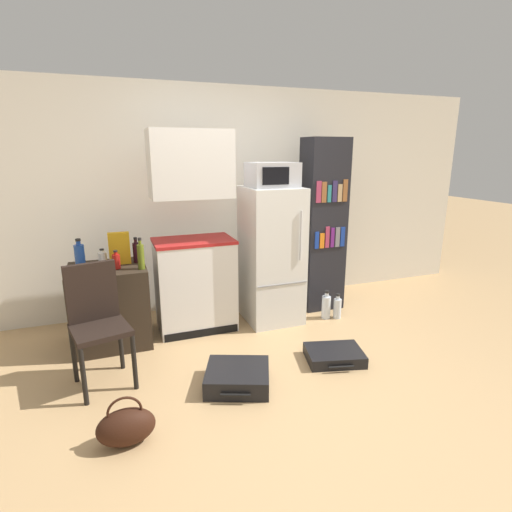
# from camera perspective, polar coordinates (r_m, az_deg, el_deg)

# --- Properties ---
(ground_plane) EXTENTS (24.00, 24.00, 0.00)m
(ground_plane) POSITION_cam_1_polar(r_m,az_deg,el_deg) (3.27, 4.67, -18.30)
(ground_plane) COLOR tan
(wall_back) EXTENTS (6.40, 0.10, 2.48)m
(wall_back) POSITION_cam_1_polar(r_m,az_deg,el_deg) (4.72, -3.14, 8.15)
(wall_back) COLOR silver
(wall_back) RESTS_ON ground_plane
(side_table) EXTENTS (0.69, 0.61, 0.75)m
(side_table) POSITION_cam_1_polar(r_m,az_deg,el_deg) (4.03, -20.11, -6.64)
(side_table) COLOR #2D2319
(side_table) RESTS_ON ground_plane
(kitchen_hutch) EXTENTS (0.78, 0.50, 1.98)m
(kitchen_hutch) POSITION_cam_1_polar(r_m,az_deg,el_deg) (4.00, -8.92, 1.87)
(kitchen_hutch) COLOR white
(kitchen_hutch) RESTS_ON ground_plane
(refrigerator) EXTENTS (0.56, 0.63, 1.43)m
(refrigerator) POSITION_cam_1_polar(r_m,az_deg,el_deg) (4.23, 2.20, 0.11)
(refrigerator) COLOR silver
(refrigerator) RESTS_ON ground_plane
(microwave) EXTENTS (0.47, 0.40, 0.24)m
(microwave) POSITION_cam_1_polar(r_m,az_deg,el_deg) (4.09, 2.32, 11.52)
(microwave) COLOR #B7B7BC
(microwave) RESTS_ON refrigerator
(bookshelf) EXTENTS (0.46, 0.34, 1.93)m
(bookshelf) POSITION_cam_1_polar(r_m,az_deg,el_deg) (4.59, 9.48, 4.28)
(bookshelf) COLOR black
(bookshelf) RESTS_ON ground_plane
(bottle_milk_white) EXTENTS (0.08, 0.08, 0.15)m
(bottle_milk_white) POSITION_cam_1_polar(r_m,az_deg,el_deg) (3.98, -21.07, -0.29)
(bottle_milk_white) COLOR white
(bottle_milk_white) RESTS_ON side_table
(bottle_blue_soda) EXTENTS (0.09, 0.09, 0.26)m
(bottle_blue_soda) POSITION_cam_1_polar(r_m,az_deg,el_deg) (3.99, -23.89, 0.13)
(bottle_blue_soda) COLOR #1E47A3
(bottle_blue_soda) RESTS_ON side_table
(bottle_ketchup_red) EXTENTS (0.07, 0.07, 0.17)m
(bottle_ketchup_red) POSITION_cam_1_polar(r_m,az_deg,el_deg) (3.81, -19.34, -0.68)
(bottle_ketchup_red) COLOR #AD1914
(bottle_ketchup_red) RESTS_ON side_table
(bottle_wine_dark) EXTENTS (0.06, 0.06, 0.24)m
(bottle_wine_dark) POSITION_cam_1_polar(r_m,az_deg,el_deg) (3.96, -16.73, 0.58)
(bottle_wine_dark) COLOR black
(bottle_wine_dark) RESTS_ON side_table
(bottle_olive_oil) EXTENTS (0.06, 0.06, 0.29)m
(bottle_olive_oil) POSITION_cam_1_polar(r_m,az_deg,el_deg) (3.72, -16.13, 0.01)
(bottle_olive_oil) COLOR #566619
(bottle_olive_oil) RESTS_ON side_table
(bowl) EXTENTS (0.13, 0.13, 0.04)m
(bowl) POSITION_cam_1_polar(r_m,az_deg,el_deg) (3.72, -23.86, -2.33)
(bowl) COLOR silver
(bowl) RESTS_ON side_table
(cereal_box) EXTENTS (0.19, 0.07, 0.30)m
(cereal_box) POSITION_cam_1_polar(r_m,az_deg,el_deg) (3.94, -18.94, 1.05)
(cereal_box) COLOR gold
(cereal_box) RESTS_ON side_table
(chair) EXTENTS (0.48, 0.48, 0.95)m
(chair) POSITION_cam_1_polar(r_m,az_deg,el_deg) (3.34, -21.84, -7.75)
(chair) COLOR black
(chair) RESTS_ON ground_plane
(suitcase_large_flat) EXTENTS (0.61, 0.58, 0.15)m
(suitcase_large_flat) POSITION_cam_1_polar(r_m,az_deg,el_deg) (3.26, -2.65, -16.90)
(suitcase_large_flat) COLOR black
(suitcase_large_flat) RESTS_ON ground_plane
(suitcase_small_flat) EXTENTS (0.56, 0.47, 0.10)m
(suitcase_small_flat) POSITION_cam_1_polar(r_m,az_deg,el_deg) (3.67, 11.11, -13.74)
(suitcase_small_flat) COLOR black
(suitcase_small_flat) RESTS_ON ground_plane
(handbag) EXTENTS (0.36, 0.20, 0.33)m
(handbag) POSITION_cam_1_polar(r_m,az_deg,el_deg) (2.82, -18.07, -22.15)
(handbag) COLOR #33190F
(handbag) RESTS_ON ground_plane
(water_bottle_front) EXTENTS (0.09, 0.09, 0.28)m
(water_bottle_front) POSITION_cam_1_polar(r_m,az_deg,el_deg) (4.50, 11.54, -7.26)
(water_bottle_front) COLOR silver
(water_bottle_front) RESTS_ON ground_plane
(water_bottle_middle) EXTENTS (0.10, 0.10, 0.32)m
(water_bottle_middle) POSITION_cam_1_polar(r_m,az_deg,el_deg) (4.47, 9.99, -7.12)
(water_bottle_middle) COLOR silver
(water_bottle_middle) RESTS_ON ground_plane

